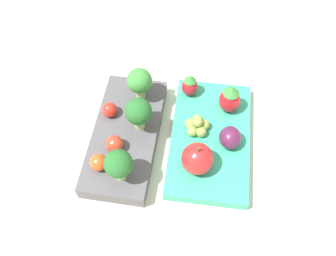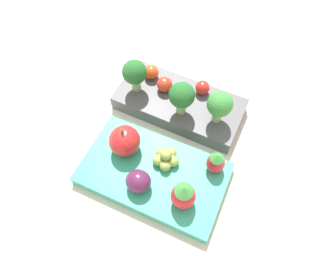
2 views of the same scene
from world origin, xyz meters
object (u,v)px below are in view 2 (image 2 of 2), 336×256
(bento_box_savoury, at_px, (181,104))
(strawberry_1, at_px, (216,162))
(broccoli_floret_2, at_px, (220,105))
(apple, at_px, (125,141))
(broccoli_floret_1, at_px, (182,96))
(grape_cluster, at_px, (166,158))
(strawberry_0, at_px, (183,195))
(cherry_tomato_1, at_px, (165,84))
(broccoli_floret_0, at_px, (135,73))
(cherry_tomato_2, at_px, (203,87))
(cherry_tomato_0, at_px, (151,72))
(bento_box_fruit, at_px, (154,174))
(plum, at_px, (140,182))

(bento_box_savoury, bearing_deg, strawberry_1, -46.59)
(broccoli_floret_2, height_order, apple, broccoli_floret_2)
(broccoli_floret_1, distance_m, grape_cluster, 0.10)
(bento_box_savoury, relative_size, broccoli_floret_2, 3.61)
(broccoli_floret_2, bearing_deg, broccoli_floret_1, -173.64)
(strawberry_0, bearing_deg, bento_box_savoury, 111.77)
(cherry_tomato_1, bearing_deg, broccoli_floret_0, -159.83)
(broccoli_floret_0, bearing_deg, bento_box_savoury, 5.09)
(cherry_tomato_2, bearing_deg, cherry_tomato_0, -179.47)
(bento_box_fruit, height_order, broccoli_floret_2, broccoli_floret_2)
(cherry_tomato_0, relative_size, strawberry_0, 0.48)
(bento_box_savoury, distance_m, cherry_tomato_2, 0.05)
(broccoli_floret_2, bearing_deg, grape_cluster, -117.02)
(cherry_tomato_1, bearing_deg, apple, -96.13)
(grape_cluster, bearing_deg, strawberry_1, 13.06)
(strawberry_1, bearing_deg, cherry_tomato_2, 116.76)
(broccoli_floret_2, bearing_deg, cherry_tomato_2, 131.73)
(broccoli_floret_0, bearing_deg, cherry_tomato_1, 20.17)
(broccoli_floret_1, xyz_separation_m, strawberry_1, (0.08, -0.07, -0.03))
(broccoli_floret_0, relative_size, strawberry_0, 1.17)
(broccoli_floret_2, relative_size, cherry_tomato_0, 2.41)
(cherry_tomato_0, bearing_deg, bento_box_savoury, -22.56)
(broccoli_floret_0, height_order, strawberry_1, broccoli_floret_0)
(strawberry_1, bearing_deg, broccoli_floret_0, 152.52)
(broccoli_floret_1, bearing_deg, cherry_tomato_2, 69.27)
(strawberry_1, xyz_separation_m, plum, (-0.09, -0.07, -0.00))
(cherry_tomato_2, distance_m, grape_cluster, 0.14)
(bento_box_fruit, height_order, grape_cluster, grape_cluster)
(cherry_tomato_0, relative_size, plum, 0.69)
(apple, bearing_deg, strawberry_0, -22.46)
(cherry_tomato_0, xyz_separation_m, plum, (0.07, -0.19, -0.01))
(strawberry_0, bearing_deg, broccoli_floret_0, 133.05)
(cherry_tomato_0, distance_m, grape_cluster, 0.16)
(bento_box_fruit, relative_size, apple, 3.91)
(bento_box_fruit, bearing_deg, cherry_tomato_2, 82.86)
(cherry_tomato_0, height_order, cherry_tomato_1, cherry_tomato_1)
(broccoli_floret_0, distance_m, broccoli_floret_2, 0.14)
(cherry_tomato_1, relative_size, strawberry_1, 0.64)
(cherry_tomato_1, bearing_deg, cherry_tomato_0, 151.13)
(bento_box_savoury, distance_m, strawberry_1, 0.13)
(broccoli_floret_1, relative_size, cherry_tomato_1, 2.36)
(cherry_tomato_1, relative_size, grape_cluster, 0.66)
(bento_box_savoury, bearing_deg, grape_cluster, -80.60)
(bento_box_fruit, relative_size, strawberry_0, 4.16)
(broccoli_floret_0, distance_m, apple, 0.11)
(bento_box_savoury, xyz_separation_m, broccoli_floret_1, (0.01, -0.02, 0.05))
(broccoli_floret_0, bearing_deg, strawberry_0, -46.95)
(broccoli_floret_2, relative_size, plum, 1.66)
(bento_box_savoury, xyz_separation_m, bento_box_fruit, (0.01, -0.13, -0.00))
(cherry_tomato_1, xyz_separation_m, apple, (-0.01, -0.12, 0.00))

